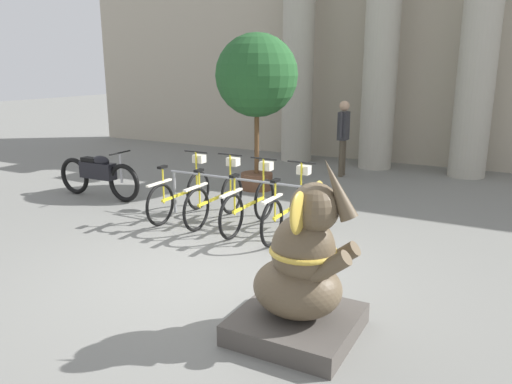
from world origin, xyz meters
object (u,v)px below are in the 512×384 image
object	(u,v)px
bicycle_2	(250,203)
potted_tree	(257,79)
bicycle_3	(289,209)
motorcycle	(98,174)
bicycle_1	(216,197)
bicycle_0	(181,193)
elephant_statue	(301,277)
person_pedestrian	(343,131)

from	to	relation	value
bicycle_2	potted_tree	bearing A→B (deg)	115.80
bicycle_3	potted_tree	bearing A→B (deg)	127.61
motorcycle	potted_tree	bearing A→B (deg)	41.34
bicycle_1	motorcycle	distance (m)	2.87
bicycle_0	bicycle_1	distance (m)	0.68
motorcycle	elephant_statue	bearing A→B (deg)	-27.48
bicycle_1	elephant_statue	size ratio (longest dim) A/B	0.99
bicycle_2	bicycle_3	distance (m)	0.68
bicycle_0	motorcycle	size ratio (longest dim) A/B	0.87
bicycle_1	potted_tree	world-z (taller)	potted_tree
bicycle_1	elephant_statue	world-z (taller)	elephant_statue
bicycle_0	elephant_statue	world-z (taller)	elephant_statue
elephant_statue	motorcycle	distance (m)	6.27
person_pedestrian	potted_tree	bearing A→B (deg)	-119.53
bicycle_2	bicycle_3	xyz separation A→B (m)	(0.68, -0.00, 0.00)
motorcycle	person_pedestrian	xyz separation A→B (m)	(3.58, 4.19, 0.59)
potted_tree	bicycle_3	bearing A→B (deg)	-52.39
bicycle_0	bicycle_2	xyz separation A→B (m)	(1.36, -0.01, 0.00)
bicycle_2	bicycle_3	world-z (taller)	same
bicycle_0	bicycle_1	size ratio (longest dim) A/B	1.00
bicycle_2	potted_tree	distance (m)	3.22
bicycle_3	potted_tree	world-z (taller)	potted_tree
bicycle_3	person_pedestrian	distance (m)	4.54
bicycle_0	potted_tree	world-z (taller)	potted_tree
elephant_statue	person_pedestrian	size ratio (longest dim) A/B	1.02
bicycle_2	person_pedestrian	world-z (taller)	person_pedestrian
person_pedestrian	bicycle_2	bearing A→B (deg)	-90.40
bicycle_2	person_pedestrian	size ratio (longest dim) A/B	1.01
bicycle_1	bicycle_2	xyz separation A→B (m)	(0.68, -0.06, 0.00)
motorcycle	bicycle_2	bearing A→B (deg)	-4.13
elephant_statue	bicycle_0	bearing A→B (deg)	141.87
bicycle_1	motorcycle	xyz separation A→B (m)	(-2.86, 0.19, 0.06)
bicycle_2	person_pedestrian	bearing A→B (deg)	89.60
bicycle_1	motorcycle	size ratio (longest dim) A/B	0.87
person_pedestrian	bicycle_0	bearing A→B (deg)	-107.43
motorcycle	potted_tree	world-z (taller)	potted_tree
bicycle_0	bicycle_1	bearing A→B (deg)	4.06
bicycle_3	motorcycle	world-z (taller)	bicycle_3
bicycle_3	bicycle_1	bearing A→B (deg)	177.38
bicycle_0	person_pedestrian	xyz separation A→B (m)	(1.39, 4.43, 0.65)
bicycle_1	bicycle_3	bearing A→B (deg)	-2.62
bicycle_1	bicycle_3	world-z (taller)	same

